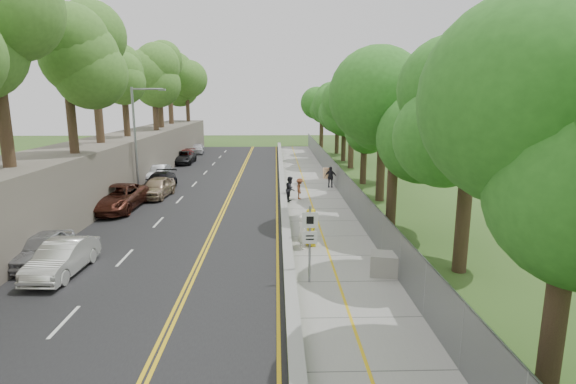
{
  "coord_description": "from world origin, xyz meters",
  "views": [
    {
      "loc": [
        -0.25,
        -19.68,
        7.2
      ],
      "look_at": [
        0.5,
        8.0,
        1.4
      ],
      "focal_mm": 28.0,
      "sensor_mm": 36.0,
      "label": 1
    }
  ],
  "objects_px": {
    "car_0": "(42,248)",
    "car_2": "(117,198)",
    "car_1": "(62,258)",
    "person_far": "(331,177)",
    "construction_barrel": "(326,173)",
    "painter_0": "(311,227)",
    "signpost": "(310,236)",
    "concrete_block": "(387,264)",
    "streetlight": "(138,133)"
  },
  "relations": [
    {
      "from": "construction_barrel",
      "to": "car_2",
      "type": "relative_size",
      "value": 0.16
    },
    {
      "from": "car_0",
      "to": "person_far",
      "type": "height_order",
      "value": "person_far"
    },
    {
      "from": "car_1",
      "to": "painter_0",
      "type": "relative_size",
      "value": 2.24
    },
    {
      "from": "car_0",
      "to": "concrete_block",
      "type": "bearing_deg",
      "value": -5.54
    },
    {
      "from": "streetlight",
      "to": "car_2",
      "type": "xyz_separation_m",
      "value": [
        -0.14,
        -4.94,
        -3.78
      ]
    },
    {
      "from": "construction_barrel",
      "to": "car_2",
      "type": "distance_m",
      "value": 18.76
    },
    {
      "from": "car_0",
      "to": "car_1",
      "type": "distance_m",
      "value": 1.99
    },
    {
      "from": "signpost",
      "to": "person_far",
      "type": "relative_size",
      "value": 1.8
    },
    {
      "from": "concrete_block",
      "to": "person_far",
      "type": "distance_m",
      "value": 18.46
    },
    {
      "from": "person_far",
      "to": "concrete_block",
      "type": "bearing_deg",
      "value": 99.57
    },
    {
      "from": "car_0",
      "to": "car_2",
      "type": "height_order",
      "value": "car_2"
    },
    {
      "from": "signpost",
      "to": "car_2",
      "type": "xyz_separation_m",
      "value": [
        -11.65,
        12.07,
        -1.11
      ]
    },
    {
      "from": "signpost",
      "to": "car_1",
      "type": "height_order",
      "value": "signpost"
    },
    {
      "from": "car_1",
      "to": "car_0",
      "type": "bearing_deg",
      "value": 140.99
    },
    {
      "from": "car_0",
      "to": "person_far",
      "type": "relative_size",
      "value": 2.3
    },
    {
      "from": "signpost",
      "to": "person_far",
      "type": "height_order",
      "value": "signpost"
    },
    {
      "from": "car_2",
      "to": "person_far",
      "type": "distance_m",
      "value": 16.42
    },
    {
      "from": "car_2",
      "to": "painter_0",
      "type": "relative_size",
      "value": 3.13
    },
    {
      "from": "construction_barrel",
      "to": "car_2",
      "type": "bearing_deg",
      "value": -142.59
    },
    {
      "from": "painter_0",
      "to": "streetlight",
      "type": "bearing_deg",
      "value": 43.64
    },
    {
      "from": "signpost",
      "to": "concrete_block",
      "type": "relative_size",
      "value": 2.33
    },
    {
      "from": "construction_barrel",
      "to": "painter_0",
      "type": "bearing_deg",
      "value": -98.55
    },
    {
      "from": "construction_barrel",
      "to": "painter_0",
      "type": "distance_m",
      "value": 19.17
    },
    {
      "from": "concrete_block",
      "to": "car_2",
      "type": "relative_size",
      "value": 0.23
    },
    {
      "from": "person_far",
      "to": "car_2",
      "type": "bearing_deg",
      "value": 34.95
    },
    {
      "from": "car_0",
      "to": "car_1",
      "type": "bearing_deg",
      "value": -40.09
    },
    {
      "from": "construction_barrel",
      "to": "person_far",
      "type": "bearing_deg",
      "value": -91.34
    },
    {
      "from": "construction_barrel",
      "to": "car_1",
      "type": "xyz_separation_m",
      "value": [
        -13.4,
        -22.33,
        0.21
      ]
    },
    {
      "from": "car_1",
      "to": "person_far",
      "type": "xyz_separation_m",
      "value": [
        13.3,
        18.05,
        0.18
      ]
    },
    {
      "from": "concrete_block",
      "to": "painter_0",
      "type": "bearing_deg",
      "value": 126.98
    },
    {
      "from": "streetlight",
      "to": "car_0",
      "type": "relative_size",
      "value": 2.02
    },
    {
      "from": "construction_barrel",
      "to": "concrete_block",
      "type": "height_order",
      "value": "construction_barrel"
    },
    {
      "from": "painter_0",
      "to": "person_far",
      "type": "bearing_deg",
      "value": -10.6
    },
    {
      "from": "signpost",
      "to": "painter_0",
      "type": "height_order",
      "value": "signpost"
    },
    {
      "from": "construction_barrel",
      "to": "car_0",
      "type": "height_order",
      "value": "car_0"
    },
    {
      "from": "signpost",
      "to": "person_far",
      "type": "xyz_separation_m",
      "value": [
        3.15,
        19.19,
        -1.05
      ]
    },
    {
      "from": "person_far",
      "to": "car_0",
      "type": "bearing_deg",
      "value": 57.78
    },
    {
      "from": "streetlight",
      "to": "construction_barrel",
      "type": "xyz_separation_m",
      "value": [
        14.76,
        6.45,
        -4.12
      ]
    },
    {
      "from": "streetlight",
      "to": "concrete_block",
      "type": "relative_size",
      "value": 6.02
    },
    {
      "from": "streetlight",
      "to": "painter_0",
      "type": "height_order",
      "value": "streetlight"
    },
    {
      "from": "streetlight",
      "to": "signpost",
      "type": "height_order",
      "value": "streetlight"
    },
    {
      "from": "painter_0",
      "to": "car_2",
      "type": "bearing_deg",
      "value": 57.93
    },
    {
      "from": "streetlight",
      "to": "car_2",
      "type": "height_order",
      "value": "streetlight"
    },
    {
      "from": "construction_barrel",
      "to": "painter_0",
      "type": "relative_size",
      "value": 0.51
    },
    {
      "from": "signpost",
      "to": "construction_barrel",
      "type": "height_order",
      "value": "signpost"
    },
    {
      "from": "car_0",
      "to": "person_far",
      "type": "xyz_separation_m",
      "value": [
        14.8,
        16.74,
        0.2
      ]
    },
    {
      "from": "construction_barrel",
      "to": "person_far",
      "type": "xyz_separation_m",
      "value": [
        -0.1,
        -4.28,
        0.39
      ]
    },
    {
      "from": "painter_0",
      "to": "person_far",
      "type": "distance_m",
      "value": 14.93
    },
    {
      "from": "painter_0",
      "to": "construction_barrel",
      "type": "bearing_deg",
      "value": -8.54
    },
    {
      "from": "signpost",
      "to": "construction_barrel",
      "type": "bearing_deg",
      "value": 82.12
    }
  ]
}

